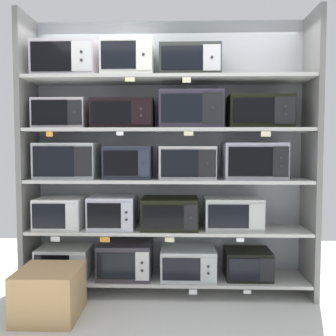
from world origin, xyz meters
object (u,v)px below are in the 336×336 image
at_px(microwave_15, 260,112).
at_px(microwave_18, 190,62).
at_px(microwave_9, 128,162).
at_px(microwave_17, 128,60).
at_px(microwave_14, 191,110).
at_px(microwave_5, 113,212).
at_px(microwave_13, 124,114).
at_px(microwave_1, 126,259).
at_px(microwave_2, 188,262).
at_px(microwave_3, 247,264).
at_px(microwave_16, 66,61).
at_px(microwave_4, 61,212).
at_px(microwave_8, 67,161).
at_px(shipping_carton, 49,293).
at_px(microwave_6, 170,213).
at_px(microwave_10, 187,163).
at_px(microwave_11, 254,161).
at_px(microwave_12, 62,114).
at_px(microwave_7, 233,213).
at_px(microwave_0, 65,261).

xyz_separation_m(microwave_15, microwave_18, (-0.64, -0.00, 0.46)).
relative_size(microwave_9, microwave_17, 0.94).
relative_size(microwave_9, microwave_14, 0.76).
relative_size(microwave_5, microwave_13, 0.75).
xyz_separation_m(microwave_1, microwave_2, (0.60, 0.00, -0.02)).
relative_size(microwave_5, microwave_17, 0.91).
bearing_deg(microwave_3, microwave_16, -179.99).
bearing_deg(microwave_15, microwave_4, -179.99).
distance_m(microwave_8, microwave_17, 1.10).
height_order(microwave_14, shipping_carton, microwave_14).
bearing_deg(microwave_6, microwave_10, -0.11).
height_order(microwave_3, microwave_18, microwave_18).
bearing_deg(microwave_5, microwave_16, -179.97).
xyz_separation_m(microwave_1, microwave_5, (-0.12, -0.00, 0.46)).
bearing_deg(microwave_3, microwave_2, 179.99).
bearing_deg(microwave_8, microwave_11, 0.00).
bearing_deg(microwave_12, microwave_13, 0.04).
xyz_separation_m(microwave_5, microwave_16, (-0.43, -0.00, 1.41)).
bearing_deg(microwave_16, shipping_carton, -90.51).
xyz_separation_m(microwave_7, microwave_18, (-0.41, -0.00, 1.40)).
xyz_separation_m(microwave_1, microwave_17, (0.04, 0.00, 1.88)).
relative_size(microwave_0, microwave_16, 0.84).
relative_size(microwave_2, microwave_13, 0.90).
height_order(microwave_5, microwave_16, microwave_16).
bearing_deg(microwave_7, microwave_5, -179.99).
xyz_separation_m(microwave_0, microwave_13, (0.58, 0.00, 1.40)).
distance_m(microwave_17, shipping_carton, 2.15).
height_order(microwave_16, microwave_18, microwave_16).
height_order(microwave_2, microwave_14, microwave_14).
bearing_deg(shipping_carton, microwave_11, 17.22).
distance_m(microwave_8, microwave_9, 0.58).
xyz_separation_m(microwave_10, microwave_18, (0.02, 0.00, 0.93)).
relative_size(microwave_14, shipping_carton, 1.18).
height_order(microwave_6, microwave_18, microwave_18).
relative_size(microwave_10, microwave_17, 1.11).
bearing_deg(microwave_8, microwave_5, 0.03).
distance_m(microwave_11, microwave_17, 1.49).
bearing_deg(microwave_7, microwave_18, -180.00).
bearing_deg(shipping_carton, microwave_10, 25.57).
bearing_deg(shipping_carton, microwave_17, 42.83).
height_order(microwave_5, microwave_18, microwave_18).
distance_m(microwave_2, microwave_17, 1.98).
xyz_separation_m(microwave_6, microwave_11, (0.78, -0.00, 0.49)).
xyz_separation_m(microwave_0, microwave_17, (0.63, 0.00, 1.90)).
xyz_separation_m(microwave_4, microwave_9, (0.65, 0.00, 0.48)).
distance_m(microwave_12, microwave_17, 0.80).
distance_m(microwave_12, microwave_18, 1.29).
xyz_separation_m(microwave_8, microwave_16, (0.01, 0.00, 0.93)).
xyz_separation_m(microwave_2, microwave_7, (0.42, 0.00, 0.47)).
distance_m(microwave_8, microwave_12, 0.44).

